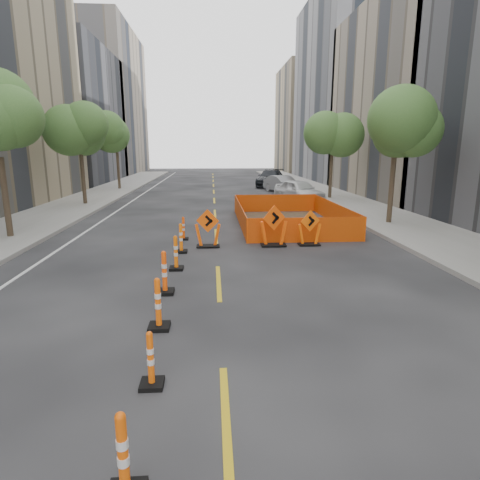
{
  "coord_description": "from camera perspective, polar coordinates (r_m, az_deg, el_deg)",
  "views": [
    {
      "loc": [
        -0.14,
        -6.62,
        3.63
      ],
      "look_at": [
        0.63,
        4.41,
        1.1
      ],
      "focal_mm": 30.0,
      "sensor_mm": 36.0,
      "label": 1
    }
  ],
  "objects": [
    {
      "name": "ground_plane",
      "position": [
        7.55,
        -2.52,
        -15.87
      ],
      "size": [
        140.0,
        140.0,
        0.0
      ],
      "primitive_type": "plane",
      "color": "black"
    },
    {
      "name": "sidewalk_left",
      "position": [
        20.92,
        -28.97,
        1.47
      ],
      "size": [
        4.0,
        90.0,
        0.15
      ],
      "primitive_type": "cube",
      "color": "gray",
      "rests_on": "ground"
    },
    {
      "name": "sidewalk_right",
      "position": [
        21.04,
        21.86,
        2.22
      ],
      "size": [
        4.0,
        90.0,
        0.15
      ],
      "primitive_type": "cube",
      "color": "gray",
      "rests_on": "ground"
    },
    {
      "name": "bld_left_d",
      "position": [
        48.94,
        -25.11,
        15.66
      ],
      "size": [
        12.0,
        16.0,
        14.0
      ],
      "primitive_type": "cube",
      "color": "#4C4C51",
      "rests_on": "ground"
    },
    {
      "name": "bld_left_e",
      "position": [
        64.77,
        -20.04,
        17.78
      ],
      "size": [
        12.0,
        20.0,
        20.0
      ],
      "primitive_type": "cube",
      "color": "gray",
      "rests_on": "ground"
    },
    {
      "name": "bld_right_c",
      "position": [
        35.08,
        26.56,
        17.1
      ],
      "size": [
        12.0,
        16.0,
        14.0
      ],
      "primitive_type": "cube",
      "color": "gray",
      "rests_on": "ground"
    },
    {
      "name": "bld_right_d",
      "position": [
        50.26,
        17.01,
        19.63
      ],
      "size": [
        12.0,
        18.0,
        20.0
      ],
      "primitive_type": "cube",
      "color": "gray",
      "rests_on": "ground"
    },
    {
      "name": "bld_right_e",
      "position": [
        67.57,
        11.18,
        16.35
      ],
      "size": [
        12.0,
        14.0,
        16.0
      ],
      "primitive_type": "cube",
      "color": "tan",
      "rests_on": "ground"
    },
    {
      "name": "tree_l_c",
      "position": [
        27.88,
        -21.87,
        13.83
      ],
      "size": [
        2.8,
        2.8,
        5.95
      ],
      "color": "#382B1E",
      "rests_on": "ground"
    },
    {
      "name": "tree_l_d",
      "position": [
        37.55,
        -17.19,
        13.69
      ],
      "size": [
        2.8,
        2.8,
        5.95
      ],
      "color": "#382B1E",
      "rests_on": "ground"
    },
    {
      "name": "tree_r_b",
      "position": [
        20.5,
        21.36,
        14.54
      ],
      "size": [
        2.8,
        2.8,
        5.95
      ],
      "color": "#382B1E",
      "rests_on": "ground"
    },
    {
      "name": "tree_r_c",
      "position": [
        29.88,
        13.04,
        14.28
      ],
      "size": [
        2.8,
        2.8,
        5.95
      ],
      "color": "#382B1E",
      "rests_on": "ground"
    },
    {
      "name": "channelizer_1",
      "position": [
        4.86,
        -16.29,
        -27.45
      ],
      "size": [
        0.41,
        0.41,
        1.04
      ],
      "primitive_type": null,
      "color": "#E05109",
      "rests_on": "ground"
    },
    {
      "name": "channelizer_2",
      "position": [
        6.58,
        -12.6,
        -16.21
      ],
      "size": [
        0.36,
        0.36,
        0.93
      ],
      "primitive_type": null,
      "color": "#E15309",
      "rests_on": "ground"
    },
    {
      "name": "channelizer_3",
      "position": [
        8.42,
        -11.58,
        -8.84
      ],
      "size": [
        0.43,
        0.43,
        1.1
      ],
      "primitive_type": null,
      "color": "#EC5609",
      "rests_on": "ground"
    },
    {
      "name": "channelizer_4",
      "position": [
        10.37,
        -10.7,
        -4.55
      ],
      "size": [
        0.44,
        0.44,
        1.12
      ],
      "primitive_type": null,
      "color": "#FF4D0A",
      "rests_on": "ground"
    },
    {
      "name": "channelizer_5",
      "position": [
        12.34,
        -9.11,
        -1.8
      ],
      "size": [
        0.42,
        0.42,
        1.07
      ],
      "primitive_type": null,
      "color": "#EA6009",
      "rests_on": "ground"
    },
    {
      "name": "channelizer_6",
      "position": [
        14.35,
        -8.4,
        0.27
      ],
      "size": [
        0.42,
        0.42,
        1.06
      ],
      "primitive_type": null,
      "color": "#FF680A",
      "rests_on": "ground"
    },
    {
      "name": "channelizer_7",
      "position": [
        16.39,
        -8.04,
        1.66
      ],
      "size": [
        0.37,
        0.37,
        0.95
      ],
      "primitive_type": null,
      "color": "#EC4909",
      "rests_on": "ground"
    },
    {
      "name": "chevron_sign_left",
      "position": [
        15.01,
        -4.6,
        1.67
      ],
      "size": [
        1.08,
        0.8,
        1.44
      ],
      "primitive_type": null,
      "rotation": [
        0.0,
        0.0,
        -0.26
      ],
      "color": "#F3520A",
      "rests_on": "ground"
    },
    {
      "name": "chevron_sign_center",
      "position": [
        15.14,
        4.82,
        2.02
      ],
      "size": [
        1.21,
        1.0,
        1.57
      ],
      "primitive_type": null,
      "rotation": [
        0.0,
        0.0,
        0.42
      ],
      "color": "#FF510A",
      "rests_on": "ground"
    },
    {
      "name": "chevron_sign_right",
      "position": [
        15.48,
        9.88,
        1.72
      ],
      "size": [
        1.04,
        0.81,
        1.37
      ],
      "primitive_type": null,
      "rotation": [
        0.0,
        0.0,
        0.33
      ],
      "color": "#FF5E0A",
      "rests_on": "ground"
    },
    {
      "name": "safety_fence",
      "position": [
        19.82,
        6.82,
        3.71
      ],
      "size": [
        4.71,
        8.02,
        1.0
      ],
      "primitive_type": null,
      "rotation": [
        0.0,
        0.0,
        0.0
      ],
      "color": "#DD5E0B",
      "rests_on": "ground"
    },
    {
      "name": "parked_car_near",
      "position": [
        28.29,
        8.39,
        6.95
      ],
      "size": [
        3.31,
        4.89,
        1.55
      ],
      "primitive_type": "imported",
      "rotation": [
        0.0,
        0.0,
        0.36
      ],
      "color": "white",
      "rests_on": "ground"
    },
    {
      "name": "parked_car_mid",
      "position": [
        34.23,
        6.1,
        7.9
      ],
      "size": [
        2.94,
        4.52,
        1.41
      ],
      "primitive_type": "imported",
      "rotation": [
        0.0,
        0.0,
        0.37
      ],
      "color": "gray",
      "rests_on": "ground"
    },
    {
      "name": "parked_car_far",
      "position": [
        39.64,
        4.38,
        8.77
      ],
      "size": [
        3.75,
        6.03,
        1.63
      ],
      "primitive_type": "imported",
      "rotation": [
        0.0,
        0.0,
        -0.28
      ],
      "color": "black",
      "rests_on": "ground"
    }
  ]
}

